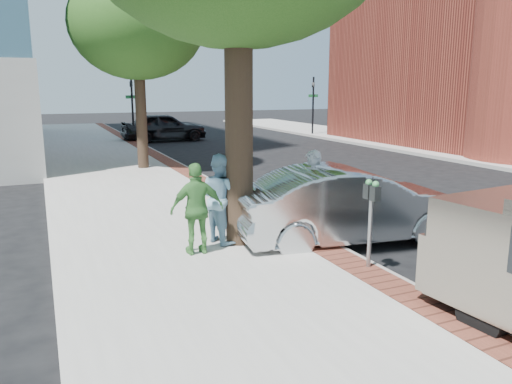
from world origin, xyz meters
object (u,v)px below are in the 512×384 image
parking_meter (371,205)px  person_officer (221,198)px  person_gray (312,194)px  sedan_silver (350,205)px  bg_car (164,127)px  person_green (197,209)px

parking_meter → person_officer: size_ratio=0.86×
person_gray → person_officer: size_ratio=1.02×
sedan_silver → bg_car: bg_car is taller
person_officer → person_green: person_officer is taller
person_gray → person_green: 2.38m
person_gray → bg_car: size_ratio=0.36×
sedan_silver → person_gray: bearing=82.1°
person_gray → sedan_silver: 0.83m
person_officer → bg_car: (3.69, 20.48, -0.17)m
person_gray → person_officer: bearing=-124.8°
parking_meter → bg_car: bg_car is taller
parking_meter → sedan_silver: (0.75, 1.70, -0.43)m
person_officer → bg_car: 20.81m
bg_car → person_gray: bearing=172.9°
person_officer → person_gray: bearing=-117.8°
person_officer → sedan_silver: size_ratio=0.36×
person_green → sedan_silver: person_green is taller
bg_car → sedan_silver: bearing=175.0°
parking_meter → bg_car: 22.89m
person_officer → person_green: (-0.63, -0.51, -0.04)m
person_gray → sedan_silver: bearing=53.5°
person_green → sedan_silver: 3.15m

